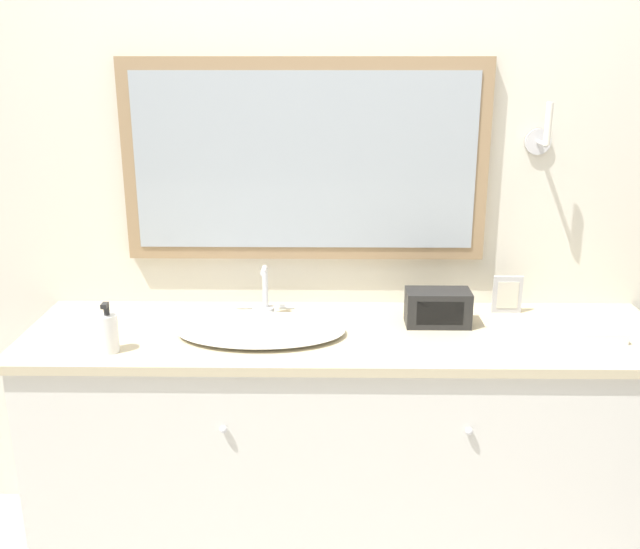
# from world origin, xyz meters

# --- Properties ---
(wall_back) EXTENTS (8.00, 0.18, 2.55)m
(wall_back) POSITION_xyz_m (-0.00, 0.62, 1.28)
(wall_back) COLOR silver
(wall_back) RESTS_ON ground_plane
(vanity_counter) EXTENTS (2.15, 0.59, 0.85)m
(vanity_counter) POSITION_xyz_m (0.00, 0.30, 0.42)
(vanity_counter) COLOR silver
(vanity_counter) RESTS_ON ground_plane
(sink_basin) EXTENTS (0.56, 0.38, 0.19)m
(sink_basin) POSITION_xyz_m (-0.28, 0.28, 0.86)
(sink_basin) COLOR white
(sink_basin) RESTS_ON vanity_counter
(soap_bottle) EXTENTS (0.06, 0.06, 0.16)m
(soap_bottle) POSITION_xyz_m (-0.74, 0.12, 0.91)
(soap_bottle) COLOR white
(soap_bottle) RESTS_ON vanity_counter
(appliance_box) EXTENTS (0.22, 0.11, 0.12)m
(appliance_box) POSITION_xyz_m (0.32, 0.37, 0.91)
(appliance_box) COLOR black
(appliance_box) RESTS_ON vanity_counter
(picture_frame) EXTENTS (0.10, 0.01, 0.14)m
(picture_frame) POSITION_xyz_m (0.58, 0.49, 0.91)
(picture_frame) COLOR #B2B2B7
(picture_frame) RESTS_ON vanity_counter
(hand_towel_near_sink) EXTENTS (0.17, 0.12, 0.04)m
(hand_towel_near_sink) POSITION_xyz_m (0.82, 0.25, 0.86)
(hand_towel_near_sink) COLOR white
(hand_towel_near_sink) RESTS_ON vanity_counter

